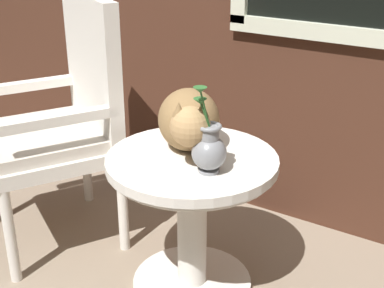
% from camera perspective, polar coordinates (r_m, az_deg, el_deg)
% --- Properties ---
extents(wicker_side_table, '(0.62, 0.62, 0.56)m').
position_cam_1_polar(wicker_side_table, '(2.00, 0.00, -5.83)').
color(wicker_side_table, silver).
rests_on(wicker_side_table, ground_plane).
extents(wicker_chair, '(0.72, 0.71, 1.06)m').
position_cam_1_polar(wicker_chair, '(2.36, -13.41, 2.82)').
color(wicker_chair, silver).
rests_on(wicker_chair, ground_plane).
extents(cat, '(0.37, 0.48, 0.24)m').
position_cam_1_polar(cat, '(1.93, -0.32, 2.53)').
color(cat, olive).
rests_on(cat, wicker_side_table).
extents(pewter_vase_with_ivy, '(0.12, 0.13, 0.31)m').
position_cam_1_polar(pewter_vase_with_ivy, '(1.78, 1.79, -0.44)').
color(pewter_vase_with_ivy, gray).
rests_on(pewter_vase_with_ivy, wicker_side_table).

